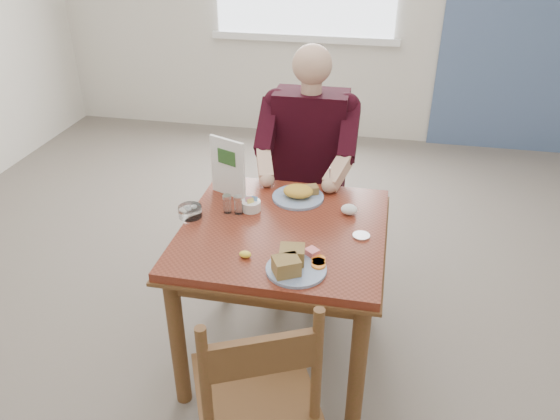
% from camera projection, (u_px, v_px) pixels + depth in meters
% --- Properties ---
extents(floor, '(6.00, 6.00, 0.00)m').
position_uv_depth(floor, '(283.00, 351.00, 2.81)').
color(floor, '#686254').
rests_on(floor, ground).
extents(lemon_wedge, '(0.06, 0.05, 0.03)m').
position_uv_depth(lemon_wedge, '(245.00, 254.00, 2.23)').
color(lemon_wedge, yellow).
rests_on(lemon_wedge, table).
extents(napkin, '(0.09, 0.09, 0.05)m').
position_uv_depth(napkin, '(349.00, 209.00, 2.53)').
color(napkin, white).
rests_on(napkin, table).
extents(metal_dish, '(0.09, 0.09, 0.01)m').
position_uv_depth(metal_dish, '(361.00, 236.00, 2.37)').
color(metal_dish, silver).
rests_on(metal_dish, table).
extents(table, '(0.92, 0.92, 0.75)m').
position_uv_depth(table, '(283.00, 248.00, 2.49)').
color(table, maroon).
rests_on(table, ground).
extents(chair_far, '(0.42, 0.42, 0.95)m').
position_uv_depth(chair_far, '(309.00, 197.00, 3.25)').
color(chair_far, brown).
rests_on(chair_far, ground).
extents(chair_near, '(0.56, 0.56, 0.95)m').
position_uv_depth(chair_near, '(256.00, 395.00, 1.96)').
color(chair_near, brown).
rests_on(chair_near, ground).
extents(diner, '(0.53, 0.56, 1.39)m').
position_uv_depth(diner, '(308.00, 152.00, 3.01)').
color(diner, gray).
rests_on(diner, chair_far).
extents(near_plate, '(0.31, 0.31, 0.08)m').
position_uv_depth(near_plate, '(294.00, 263.00, 2.15)').
color(near_plate, white).
rests_on(near_plate, table).
extents(far_plate, '(0.33, 0.33, 0.07)m').
position_uv_depth(far_plate, '(299.00, 194.00, 2.66)').
color(far_plate, white).
rests_on(far_plate, table).
extents(caddy, '(0.10, 0.10, 0.07)m').
position_uv_depth(caddy, '(251.00, 205.00, 2.56)').
color(caddy, white).
rests_on(caddy, table).
extents(shakers, '(0.09, 0.04, 0.09)m').
position_uv_depth(shakers, '(233.00, 204.00, 2.53)').
color(shakers, white).
rests_on(shakers, table).
extents(creamer, '(0.11, 0.11, 0.05)m').
position_uv_depth(creamer, '(190.00, 211.00, 2.51)').
color(creamer, white).
rests_on(creamer, table).
extents(menu, '(0.19, 0.09, 0.30)m').
position_uv_depth(menu, '(228.00, 167.00, 2.63)').
color(menu, white).
rests_on(menu, table).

